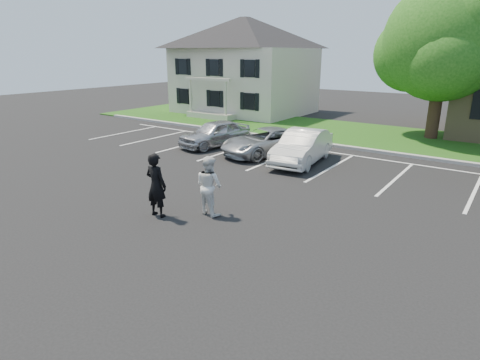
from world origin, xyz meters
name	(u,v)px	position (x,y,z in m)	size (l,w,h in m)	color
ground_plane	(220,230)	(0.00, 0.00, 0.00)	(90.00, 90.00, 0.00)	black
curb	(362,149)	(0.00, 12.00, 0.07)	(40.00, 0.30, 0.15)	gray
grass_strip	(385,137)	(0.00, 16.00, 0.04)	(44.00, 8.00, 0.08)	#1E4711
stall_lines	(369,168)	(1.40, 8.95, 0.01)	(34.00, 5.36, 0.01)	silver
house	(245,66)	(-13.00, 19.97, 3.83)	(10.30, 9.22, 7.60)	beige
tree	(446,44)	(2.39, 17.35, 5.35)	(7.80, 7.20, 8.80)	black
man_black_suit	(156,185)	(-2.24, -0.29, 1.01)	(0.73, 0.48, 2.01)	black
man_white_shirt	(209,185)	(-1.03, 0.79, 0.94)	(0.91, 0.71, 1.88)	silver
car_silver_west	(215,133)	(-6.88, 8.38, 0.71)	(1.67, 4.16, 1.42)	#B3B3B8
car_silver_minivan	(266,142)	(-3.67, 8.38, 0.66)	(2.18, 4.73, 1.31)	#9A9CA1
car_white_sedan	(302,147)	(-1.47, 8.00, 0.75)	(1.59, 4.57, 1.50)	silver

